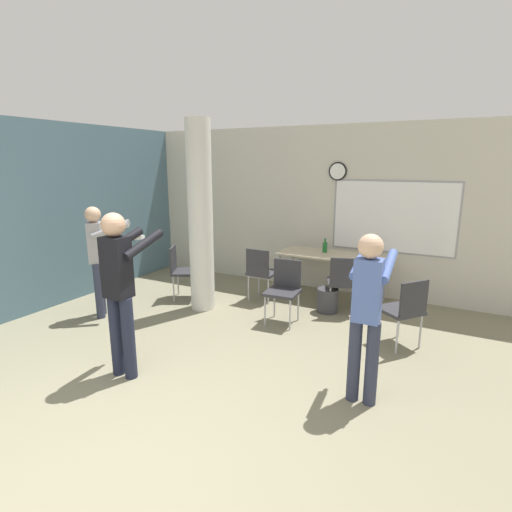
# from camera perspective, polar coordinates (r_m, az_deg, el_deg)

# --- Properties ---
(ground_plane) EXTENTS (24.00, 24.00, 0.00)m
(ground_plane) POSITION_cam_1_polar(r_m,az_deg,el_deg) (3.42, -21.90, -27.69)
(ground_plane) COLOR gray
(wall_left_accent) EXTENTS (0.12, 7.00, 2.80)m
(wall_left_accent) POSITION_cam_1_polar(r_m,az_deg,el_deg) (6.98, -26.11, 5.36)
(wall_left_accent) COLOR slate
(wall_left_accent) RESTS_ON ground_plane
(wall_back) EXTENTS (8.00, 0.15, 2.80)m
(wall_back) POSITION_cam_1_polar(r_m,az_deg,el_deg) (6.99, 10.40, 6.50)
(wall_back) COLOR beige
(wall_back) RESTS_ON ground_plane
(support_pillar) EXTENTS (0.36, 0.36, 2.80)m
(support_pillar) POSITION_cam_1_polar(r_m,az_deg,el_deg) (5.94, -7.94, 5.44)
(support_pillar) COLOR silver
(support_pillar) RESTS_ON ground_plane
(folding_table) EXTENTS (1.72, 0.67, 0.74)m
(folding_table) POSITION_cam_1_polar(r_m,az_deg,el_deg) (6.57, 10.83, -0.19)
(folding_table) COLOR beige
(folding_table) RESTS_ON ground_plane
(bottle_on_table) EXTENTS (0.08, 0.08, 0.23)m
(bottle_on_table) POSITION_cam_1_polar(r_m,az_deg,el_deg) (6.67, 9.82, 1.27)
(bottle_on_table) COLOR #1E6B2D
(bottle_on_table) RESTS_ON folding_table
(waste_bin) EXTENTS (0.32, 0.32, 0.36)m
(waste_bin) POSITION_cam_1_polar(r_m,az_deg,el_deg) (6.11, 10.18, -6.23)
(waste_bin) COLOR #38383D
(waste_bin) RESTS_ON ground_plane
(chair_table_front) EXTENTS (0.47, 0.47, 0.87)m
(chair_table_front) POSITION_cam_1_polar(r_m,az_deg,el_deg) (5.56, 4.02, -4.40)
(chair_table_front) COLOR #2D2D33
(chair_table_front) RESTS_ON ground_plane
(chair_table_left) EXTENTS (0.45, 0.45, 0.87)m
(chair_table_left) POSITION_cam_1_polar(r_m,az_deg,el_deg) (6.40, 0.77, -2.02)
(chair_table_left) COLOR #2D2D33
(chair_table_left) RESTS_ON ground_plane
(chair_mid_room) EXTENTS (0.62, 0.62, 0.87)m
(chair_mid_room) POSITION_cam_1_polar(r_m,az_deg,el_deg) (5.10, 20.44, -6.91)
(chair_mid_room) COLOR #2D2D33
(chair_mid_room) RESTS_ON ground_plane
(chair_near_pillar) EXTENTS (0.59, 0.59, 0.87)m
(chair_near_pillar) POSITION_cam_1_polar(r_m,az_deg,el_deg) (6.61, -10.57, -1.74)
(chair_near_pillar) COLOR #2D2D33
(chair_near_pillar) RESTS_ON ground_plane
(chair_table_right) EXTENTS (0.56, 0.56, 0.87)m
(chair_table_right) POSITION_cam_1_polar(r_m,az_deg,el_deg) (6.00, 12.30, -3.36)
(chair_table_right) COLOR #2D2D33
(chair_table_right) RESTS_ON ground_plane
(person_playing_front) EXTENTS (0.38, 0.67, 1.72)m
(person_playing_front) POSITION_cam_1_polar(r_m,az_deg,el_deg) (4.25, -18.85, -3.61)
(person_playing_front) COLOR #1E2338
(person_playing_front) RESTS_ON ground_plane
(person_playing_side) EXTENTS (0.36, 0.63, 1.60)m
(person_playing_side) POSITION_cam_1_polar(r_m,az_deg,el_deg) (3.73, 15.59, -6.87)
(person_playing_side) COLOR #2D3347
(person_playing_side) RESTS_ON ground_plane
(person_watching_back) EXTENTS (0.62, 0.60, 1.60)m
(person_watching_back) POSITION_cam_1_polar(r_m,az_deg,el_deg) (6.08, -21.62, 0.40)
(person_watching_back) COLOR #2D3347
(person_watching_back) RESTS_ON ground_plane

